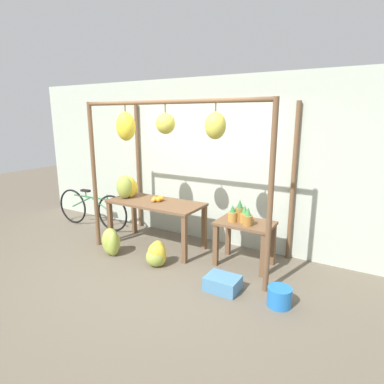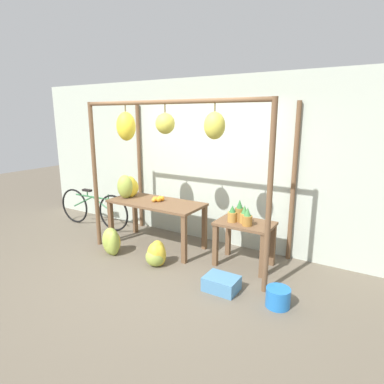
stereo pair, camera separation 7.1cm
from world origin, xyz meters
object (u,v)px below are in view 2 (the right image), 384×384
(banana_pile_ground_right, at_px, (157,255))
(orange_pile, at_px, (158,199))
(fruit_crate_white, at_px, (221,283))
(parked_bicycle, at_px, (93,208))
(banana_pile_ground_left, at_px, (112,242))
(banana_pile_on_table, at_px, (129,187))
(blue_bucket, at_px, (278,297))
(pineapple_cluster, at_px, (241,215))

(banana_pile_ground_right, bearing_deg, orange_pile, 124.77)
(fruit_crate_white, height_order, parked_bicycle, parked_bicycle)
(banana_pile_ground_left, xyz_separation_m, fruit_crate_white, (2.00, -0.08, -0.10))
(banana_pile_on_table, xyz_separation_m, blue_bucket, (2.88, -0.69, -0.86))
(orange_pile, xyz_separation_m, parked_bicycle, (-1.71, 0.11, -0.45))
(pineapple_cluster, xyz_separation_m, banana_pile_ground_left, (-1.92, -0.68, -0.59))
(fruit_crate_white, bearing_deg, blue_bucket, 1.52)
(pineapple_cluster, distance_m, parked_bicycle, 3.22)
(banana_pile_ground_left, distance_m, fruit_crate_white, 2.01)
(fruit_crate_white, bearing_deg, banana_pile_ground_left, 177.65)
(orange_pile, distance_m, fruit_crate_white, 1.89)
(pineapple_cluster, height_order, parked_bicycle, pineapple_cluster)
(orange_pile, distance_m, blue_bucket, 2.51)
(orange_pile, distance_m, banana_pile_ground_right, 1.01)
(banana_pile_ground_left, bearing_deg, banana_pile_ground_right, 2.78)
(blue_bucket, bearing_deg, banana_pile_ground_right, 176.74)
(banana_pile_on_table, distance_m, orange_pile, 0.62)
(banana_pile_ground_left, height_order, blue_bucket, banana_pile_ground_left)
(banana_pile_on_table, distance_m, banana_pile_ground_right, 1.43)
(banana_pile_ground_left, relative_size, blue_bucket, 1.54)
(banana_pile_ground_left, bearing_deg, parked_bicycle, 148.51)
(parked_bicycle, bearing_deg, banana_pile_ground_right, -18.93)
(banana_pile_on_table, height_order, pineapple_cluster, banana_pile_on_table)
(banana_pile_on_table, height_order, fruit_crate_white, banana_pile_on_table)
(fruit_crate_white, xyz_separation_m, blue_bucket, (0.72, 0.02, 0.02))
(banana_pile_on_table, xyz_separation_m, parked_bicycle, (-1.11, 0.15, -0.60))
(pineapple_cluster, height_order, banana_pile_ground_right, pineapple_cluster)
(pineapple_cluster, bearing_deg, orange_pile, -179.58)
(pineapple_cluster, height_order, blue_bucket, pineapple_cluster)
(banana_pile_ground_right, bearing_deg, fruit_crate_white, -6.29)
(banana_pile_on_table, distance_m, blue_bucket, 3.09)
(blue_bucket, bearing_deg, parked_bicycle, 168.12)
(parked_bicycle, bearing_deg, pineapple_cluster, -1.71)
(banana_pile_ground_right, distance_m, fruit_crate_white, 1.14)
(banana_pile_ground_right, xyz_separation_m, parked_bicycle, (-2.14, 0.73, 0.20))
(pineapple_cluster, bearing_deg, fruit_crate_white, -83.85)
(banana_pile_on_table, distance_m, fruit_crate_white, 2.44)
(banana_pile_on_table, bearing_deg, orange_pile, 4.02)
(orange_pile, xyz_separation_m, fruit_crate_white, (1.57, -0.75, -0.73))
(banana_pile_on_table, bearing_deg, blue_bucket, -13.49)
(orange_pile, bearing_deg, blue_bucket, -17.79)
(orange_pile, relative_size, pineapple_cluster, 0.57)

